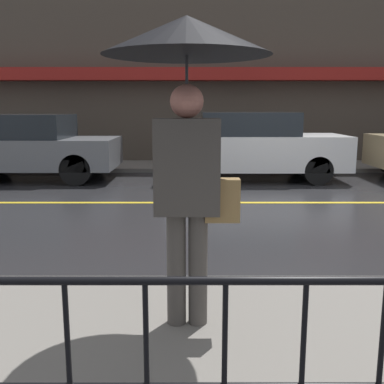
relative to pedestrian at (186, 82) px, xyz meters
name	(u,v)px	position (x,y,z in m)	size (l,w,h in m)	color
ground_plane	(290,203)	(1.79, 4.70, -1.81)	(80.00, 80.00, 0.00)	#262628
sidewalk_far	(253,166)	(1.79, 9.46, -1.76)	(28.00, 1.94, 0.10)	slate
lane_marking	(290,202)	(1.79, 4.70, -1.81)	(25.20, 0.12, 0.01)	gold
building_storefront	(251,47)	(1.79, 10.55, 1.58)	(28.00, 0.85, 6.87)	#4C4238
pedestrian	(186,82)	(0.00, 0.00, 0.00)	(1.12, 1.12, 2.13)	#4C4742
car_grey	(28,147)	(-3.73, 7.37, -1.04)	(3.91, 1.91, 1.50)	slate
car_white	(252,146)	(1.45, 7.37, -1.03)	(4.09, 1.81, 1.55)	silver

